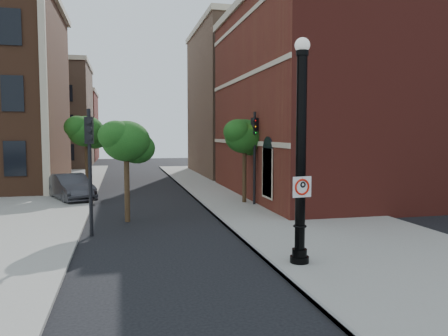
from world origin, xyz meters
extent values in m
plane|color=black|center=(0.00, 0.00, 0.00)|extent=(120.00, 120.00, 0.00)
cube|color=gray|center=(6.00, 10.00, 0.06)|extent=(8.00, 60.00, 0.12)
cube|color=gray|center=(-9.00, 18.00, 0.06)|extent=(10.00, 50.00, 0.12)
cube|color=gray|center=(2.05, 10.00, 0.07)|extent=(0.10, 60.00, 0.14)
cube|color=maroon|center=(16.00, 14.00, 6.00)|extent=(22.00, 16.00, 12.00)
cube|color=#C3B597|center=(16.00, 14.00, 12.25)|extent=(22.30, 16.30, 0.50)
cube|color=black|center=(4.96, 9.00, 2.00)|extent=(0.08, 1.40, 2.40)
cube|color=#C3B597|center=(4.97, 14.00, 3.50)|extent=(0.06, 16.00, 0.25)
cube|color=#C3B597|center=(4.97, 14.00, 7.50)|extent=(0.06, 16.00, 0.25)
cube|color=#C3B597|center=(4.97, 14.00, 11.00)|extent=(0.06, 16.00, 0.25)
cube|color=#C3B597|center=(-7.00, 17.00, 7.00)|extent=(0.40, 0.40, 14.00)
cube|color=brown|center=(-12.00, 44.00, 6.00)|extent=(12.00, 12.00, 12.00)
cube|color=maroon|center=(-12.00, 58.00, 5.00)|extent=(12.00, 12.00, 10.00)
cube|color=brown|center=(16.00, 30.00, 7.00)|extent=(22.00, 14.00, 14.00)
cylinder|color=black|center=(2.87, -0.10, 0.16)|extent=(0.58, 0.58, 0.31)
cylinder|color=black|center=(2.87, -0.10, 0.41)|extent=(0.46, 0.46, 0.26)
cylinder|color=black|center=(2.87, -0.10, 3.32)|extent=(0.31, 0.31, 6.01)
torus|color=black|center=(2.87, -0.10, 1.24)|extent=(0.41, 0.41, 0.06)
cylinder|color=black|center=(2.87, -0.10, 6.41)|extent=(0.37, 0.37, 0.16)
sphere|color=silver|center=(2.87, -0.10, 6.64)|extent=(0.46, 0.46, 0.46)
cube|color=white|center=(2.85, -0.27, 2.47)|extent=(0.62, 0.10, 0.62)
cube|color=black|center=(2.85, -0.27, 2.75)|extent=(0.62, 0.09, 0.05)
cube|color=black|center=(2.85, -0.27, 2.18)|extent=(0.62, 0.09, 0.05)
cube|color=black|center=(2.56, -0.31, 2.47)|extent=(0.05, 0.01, 0.62)
cube|color=black|center=(3.13, -0.23, 2.47)|extent=(0.05, 0.01, 0.62)
torus|color=red|center=(2.85, -0.27, 2.47)|extent=(0.50, 0.13, 0.50)
cube|color=red|center=(2.85, -0.27, 2.47)|extent=(0.35, 0.06, 0.35)
cube|color=black|center=(2.79, -0.28, 2.47)|extent=(0.06, 0.01, 0.29)
torus|color=black|center=(2.87, -0.27, 2.53)|extent=(0.20, 0.08, 0.19)
cylinder|color=black|center=(2.85, -0.27, 2.75)|extent=(0.03, 0.02, 0.03)
imported|color=#2B2A2F|center=(-5.39, 15.40, 0.80)|extent=(3.39, 5.15, 1.61)
cylinder|color=black|center=(-3.57, 5.46, 2.50)|extent=(0.15, 0.15, 5.01)
cube|color=black|center=(-3.57, 5.46, 4.17)|extent=(0.34, 0.32, 1.04)
sphere|color=#E50505|center=(-3.56, 5.30, 4.54)|extent=(0.19, 0.19, 0.19)
sphere|color=#FF8C00|center=(-3.56, 5.30, 4.22)|extent=(0.19, 0.19, 0.19)
sphere|color=#00E519|center=(-3.56, 5.30, 3.91)|extent=(0.19, 0.19, 0.19)
cylinder|color=black|center=(4.80, 10.77, 2.62)|extent=(0.15, 0.15, 5.24)
cube|color=black|center=(4.80, 10.77, 4.37)|extent=(0.41, 0.40, 1.09)
sphere|color=#E50505|center=(4.74, 10.61, 4.75)|extent=(0.20, 0.20, 0.20)
sphere|color=#FF8C00|center=(4.74, 10.61, 4.42)|extent=(0.20, 0.20, 0.20)
sphere|color=#00E519|center=(4.74, 10.61, 4.09)|extent=(0.20, 0.20, 0.20)
cylinder|color=#999999|center=(4.80, 4.78, 2.15)|extent=(0.09, 0.09, 4.29)
cylinder|color=black|center=(-2.15, 8.04, 1.73)|extent=(0.24, 0.24, 3.46)
ellipsoid|color=#124412|center=(-2.15, 8.04, 3.71)|extent=(2.18, 2.18, 1.85)
ellipsoid|color=#124412|center=(-1.65, 8.44, 3.36)|extent=(1.68, 1.68, 1.43)
ellipsoid|color=#124412|center=(-2.59, 7.75, 3.96)|extent=(1.58, 1.58, 1.35)
cylinder|color=black|center=(-4.69, 18.90, 1.96)|extent=(0.24, 0.24, 3.92)
ellipsoid|color=#124412|center=(-4.69, 18.90, 4.20)|extent=(2.46, 2.46, 2.09)
ellipsoid|color=#124412|center=(-4.13, 19.35, 3.81)|extent=(1.90, 1.90, 1.62)
ellipsoid|color=#124412|center=(-5.20, 18.57, 4.48)|extent=(1.79, 1.79, 1.52)
cylinder|color=black|center=(4.47, 11.63, 1.81)|extent=(0.24, 0.24, 3.63)
ellipsoid|color=#124412|center=(4.47, 11.63, 3.89)|extent=(2.28, 2.28, 1.94)
ellipsoid|color=#124412|center=(4.98, 12.04, 3.53)|extent=(1.76, 1.76, 1.50)
ellipsoid|color=#124412|center=(4.00, 11.32, 4.15)|extent=(1.66, 1.66, 1.41)
camera|label=1|loc=(-2.37, -12.27, 4.05)|focal=35.00mm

